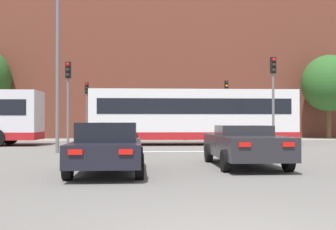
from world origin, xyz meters
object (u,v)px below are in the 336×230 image
(street_lamp_junction, at_px, (65,45))
(bus_crossing_lead, at_px, (193,115))
(pedestrian_walking_east, at_px, (151,127))
(traffic_light_far_right, at_px, (226,100))
(traffic_light_near_left, at_px, (68,91))
(car_roadster_right, at_px, (244,145))
(traffic_light_far_left, at_px, (87,102))
(pedestrian_walking_west, at_px, (96,127))
(traffic_light_near_right, at_px, (273,88))
(car_saloon_left, at_px, (108,147))
(pedestrian_waiting, at_px, (185,126))

(street_lamp_junction, bearing_deg, bus_crossing_lead, 43.32)
(street_lamp_junction, distance_m, pedestrian_walking_east, 14.70)
(traffic_light_far_right, height_order, traffic_light_near_left, traffic_light_far_right)
(traffic_light_far_right, bearing_deg, car_roadster_right, -99.39)
(traffic_light_far_right, xyz_separation_m, street_lamp_junction, (-9.74, -12.27, 1.89))
(car_roadster_right, relative_size, traffic_light_far_left, 1.11)
(car_roadster_right, height_order, traffic_light_far_right, traffic_light_far_right)
(pedestrian_walking_east, distance_m, pedestrian_walking_west, 4.19)
(car_roadster_right, xyz_separation_m, bus_crossing_lead, (-0.25, 12.08, 1.08))
(traffic_light_far_left, xyz_separation_m, street_lamp_junction, (0.67, -11.91, 2.03))
(traffic_light_near_right, xyz_separation_m, traffic_light_near_left, (-10.09, 0.36, -0.16))
(car_saloon_left, height_order, car_roadster_right, car_saloon_left)
(pedestrian_walking_east, bearing_deg, traffic_light_near_left, -33.62)
(pedestrian_waiting, bearing_deg, car_roadster_right, 176.95)
(traffic_light_near_left, distance_m, pedestrian_waiting, 12.55)
(traffic_light_near_left, bearing_deg, car_saloon_left, -73.24)
(pedestrian_walking_west, bearing_deg, traffic_light_near_left, -156.11)
(car_roadster_right, relative_size, bus_crossing_lead, 0.39)
(traffic_light_near_left, distance_m, street_lamp_junction, 2.56)
(street_lamp_junction, bearing_deg, pedestrian_walking_east, 73.43)
(street_lamp_junction, distance_m, pedestrian_walking_west, 13.26)
(bus_crossing_lead, distance_m, traffic_light_near_left, 8.10)
(car_roadster_right, bearing_deg, bus_crossing_lead, 90.49)
(traffic_light_near_left, bearing_deg, traffic_light_near_right, -2.04)
(car_roadster_right, distance_m, traffic_light_far_left, 19.48)
(traffic_light_near_right, xyz_separation_m, pedestrian_waiting, (-3.35, 10.78, -2.02))
(traffic_light_near_right, bearing_deg, traffic_light_far_right, 90.92)
(street_lamp_junction, distance_m, pedestrian_waiting, 14.24)
(traffic_light_near_left, distance_m, pedestrian_walking_west, 11.23)
(pedestrian_waiting, bearing_deg, traffic_light_near_left, 143.55)
(car_roadster_right, distance_m, traffic_light_far_right, 18.63)
(traffic_light_near_left, relative_size, pedestrian_walking_east, 2.67)
(car_roadster_right, relative_size, pedestrian_waiting, 2.68)
(car_saloon_left, relative_size, traffic_light_near_left, 1.04)
(pedestrian_walking_west, bearing_deg, pedestrian_waiting, -71.09)
(street_lamp_junction, relative_size, pedestrian_waiting, 4.58)
(pedestrian_walking_east, bearing_deg, street_lamp_junction, -30.81)
(traffic_light_near_left, bearing_deg, street_lamp_junction, -83.99)
(car_saloon_left, height_order, pedestrian_waiting, pedestrian_waiting)
(pedestrian_walking_west, bearing_deg, bus_crossing_lead, -110.71)
(traffic_light_far_right, distance_m, pedestrian_walking_west, 10.00)
(traffic_light_far_left, xyz_separation_m, pedestrian_walking_west, (0.62, 0.77, -1.85))
(car_saloon_left, height_order, traffic_light_far_right, traffic_light_far_right)
(pedestrian_walking_east, bearing_deg, pedestrian_walking_west, -91.89)
(traffic_light_far_left, bearing_deg, pedestrian_walking_west, 50.90)
(car_roadster_right, relative_size, street_lamp_junction, 0.59)
(bus_crossing_lead, relative_size, pedestrian_walking_west, 7.14)
(car_saloon_left, height_order, traffic_light_near_right, traffic_light_near_right)
(car_saloon_left, height_order, pedestrian_walking_east, pedestrian_walking_east)
(traffic_light_far_left, bearing_deg, pedestrian_walking_east, 19.42)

